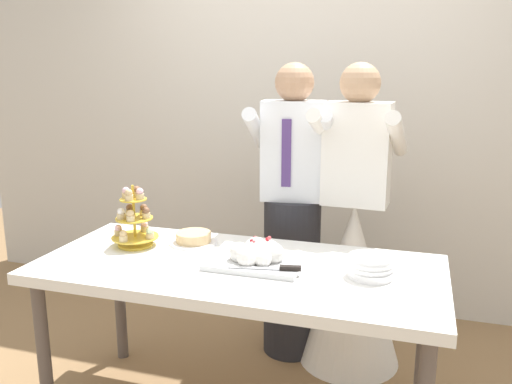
# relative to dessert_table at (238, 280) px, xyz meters

# --- Properties ---
(rear_wall) EXTENTS (5.20, 0.10, 2.90)m
(rear_wall) POSITION_rel_dessert_table_xyz_m (0.00, 1.44, 0.75)
(rear_wall) COLOR beige
(rear_wall) RESTS_ON ground_plane
(dessert_table) EXTENTS (1.80, 0.80, 0.78)m
(dessert_table) POSITION_rel_dessert_table_xyz_m (0.00, 0.00, 0.00)
(dessert_table) COLOR white
(dessert_table) RESTS_ON ground_plane
(cupcake_stand) EXTENTS (0.23, 0.23, 0.31)m
(cupcake_stand) POSITION_rel_dessert_table_xyz_m (-0.56, 0.09, 0.20)
(cupcake_stand) COLOR gold
(cupcake_stand) RESTS_ON dessert_table
(main_cake_tray) EXTENTS (0.43, 0.31, 0.12)m
(main_cake_tray) POSITION_rel_dessert_table_xyz_m (0.08, 0.02, 0.12)
(main_cake_tray) COLOR silver
(main_cake_tray) RESTS_ON dessert_table
(plate_stack) EXTENTS (0.19, 0.20, 0.09)m
(plate_stack) POSITION_rel_dessert_table_xyz_m (0.58, 0.03, 0.12)
(plate_stack) COLOR white
(plate_stack) RESTS_ON dessert_table
(round_cake) EXTENTS (0.24, 0.24, 0.06)m
(round_cake) POSITION_rel_dessert_table_xyz_m (-0.30, 0.21, 0.10)
(round_cake) COLOR white
(round_cake) RESTS_ON dessert_table
(person_groom) EXTENTS (0.52, 0.54, 1.66)m
(person_groom) POSITION_rel_dessert_table_xyz_m (0.09, 0.69, 0.05)
(person_groom) COLOR #232328
(person_groom) RESTS_ON ground_plane
(person_bride) EXTENTS (0.56, 0.56, 1.66)m
(person_bride) POSITION_rel_dessert_table_xyz_m (0.43, 0.68, -0.12)
(person_bride) COLOR white
(person_bride) RESTS_ON ground_plane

